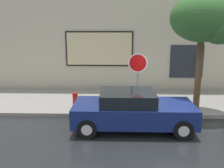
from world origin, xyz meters
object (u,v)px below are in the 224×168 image
(parked_car, at_px, (132,110))
(stop_sign, at_px, (138,71))
(fire_hydrant, at_px, (75,101))
(street_tree, at_px, (206,20))

(parked_car, height_order, stop_sign, stop_sign)
(parked_car, bearing_deg, fire_hydrant, 145.06)
(fire_hydrant, height_order, street_tree, street_tree)
(fire_hydrant, distance_m, street_tree, 6.11)
(fire_hydrant, bearing_deg, street_tree, 0.82)
(parked_car, relative_size, fire_hydrant, 5.43)
(parked_car, height_order, street_tree, street_tree)
(stop_sign, bearing_deg, street_tree, 6.38)
(parked_car, bearing_deg, stop_sign, 79.65)
(parked_car, distance_m, fire_hydrant, 2.81)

